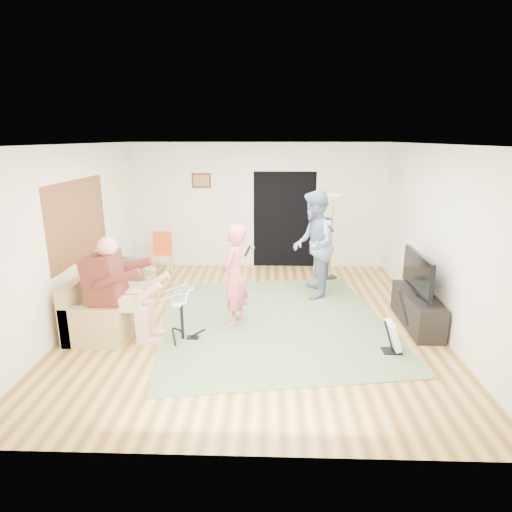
{
  "coord_description": "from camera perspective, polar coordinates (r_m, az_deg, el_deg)",
  "views": [
    {
      "loc": [
        0.24,
        -6.25,
        2.8
      ],
      "look_at": [
        0.02,
        0.3,
        0.97
      ],
      "focal_mm": 30.0,
      "sensor_mm": 36.0,
      "label": 1
    }
  ],
  "objects": [
    {
      "name": "floor",
      "position": [
        6.85,
        -0.23,
        -8.55
      ],
      "size": [
        6.0,
        6.0,
        0.0
      ],
      "primitive_type": "plane",
      "color": "brown",
      "rests_on": "ground"
    },
    {
      "name": "walls",
      "position": [
        6.42,
        -0.25,
        2.53
      ],
      "size": [
        5.5,
        6.0,
        2.7
      ],
      "primitive_type": null,
      "color": "silver",
      "rests_on": "floor"
    },
    {
      "name": "ceiling",
      "position": [
        6.25,
        -0.26,
        14.67
      ],
      "size": [
        6.0,
        6.0,
        0.0
      ],
      "primitive_type": "plane",
      "rotation": [
        3.14,
        0.0,
        0.0
      ],
      "color": "white",
      "rests_on": "walls"
    },
    {
      "name": "window_blinds",
      "position": [
        7.21,
        -22.6,
        4.4
      ],
      "size": [
        0.0,
        2.05,
        2.05
      ],
      "primitive_type": "plane",
      "rotation": [
        1.57,
        0.0,
        1.57
      ],
      "color": "brown",
      "rests_on": "walls"
    },
    {
      "name": "doorway",
      "position": [
        9.41,
        3.8,
        4.81
      ],
      "size": [
        2.1,
        0.0,
        2.1
      ],
      "primitive_type": "plane",
      "rotation": [
        1.57,
        0.0,
        0.0
      ],
      "color": "black",
      "rests_on": "walls"
    },
    {
      "name": "picture_frame",
      "position": [
        9.4,
        -7.31,
        9.95
      ],
      "size": [
        0.42,
        0.03,
        0.32
      ],
      "primitive_type": "cube",
      "color": "#3F2314",
      "rests_on": "walls"
    },
    {
      "name": "area_rug",
      "position": [
        6.81,
        2.21,
        -8.65
      ],
      "size": [
        3.95,
        4.25,
        0.02
      ],
      "primitive_type": "cube",
      "rotation": [
        0.0,
        0.0,
        0.15
      ],
      "color": "#526C42",
      "rests_on": "floor"
    },
    {
      "name": "sofa",
      "position": [
        7.16,
        -19.0,
        -6.0
      ],
      "size": [
        0.83,
        2.01,
        0.81
      ],
      "color": "tan",
      "rests_on": "floor"
    },
    {
      "name": "drummer",
      "position": [
        6.33,
        -17.57,
        -5.66
      ],
      "size": [
        0.97,
        0.54,
        1.5
      ],
      "color": "#5A2219",
      "rests_on": "sofa"
    },
    {
      "name": "drum_kit",
      "position": [
        6.21,
        -9.84,
        -8.28
      ],
      "size": [
        0.39,
        0.7,
        0.72
      ],
      "color": "black",
      "rests_on": "floor"
    },
    {
      "name": "singer",
      "position": [
        6.45,
        -2.89,
        -2.65
      ],
      "size": [
        0.53,
        0.66,
        1.57
      ],
      "primitive_type": "imported",
      "rotation": [
        0.0,
        0.0,
        -1.88
      ],
      "color": "#D35B66",
      "rests_on": "floor"
    },
    {
      "name": "microphone",
      "position": [
        6.33,
        -1.13,
        0.66
      ],
      "size": [
        0.06,
        0.06,
        0.24
      ],
      "primitive_type": null,
      "color": "black",
      "rests_on": "singer"
    },
    {
      "name": "guitarist",
      "position": [
        7.64,
        7.71,
        1.5
      ],
      "size": [
        0.79,
        0.98,
        1.92
      ],
      "primitive_type": "imported",
      "rotation": [
        0.0,
        0.0,
        -1.64
      ],
      "color": "slate",
      "rests_on": "floor"
    },
    {
      "name": "guitar_held",
      "position": [
        7.59,
        9.31,
        4.02
      ],
      "size": [
        0.13,
        0.6,
        0.26
      ],
      "primitive_type": null,
      "rotation": [
        0.0,
        0.0,
        0.01
      ],
      "color": "white",
      "rests_on": "guitarist"
    },
    {
      "name": "guitar_spare",
      "position": [
        6.07,
        17.89,
        -10.0
      ],
      "size": [
        0.32,
        0.29,
        0.9
      ],
      "color": "black",
      "rests_on": "floor"
    },
    {
      "name": "torchiere_lamp",
      "position": [
        8.65,
        10.13,
        4.53
      ],
      "size": [
        0.31,
        0.31,
        1.72
      ],
      "color": "black",
      "rests_on": "floor"
    },
    {
      "name": "dining_chair",
      "position": [
        9.01,
        -12.45,
        -0.72
      ],
      "size": [
        0.4,
        0.42,
        0.93
      ],
      "rotation": [
        0.0,
        0.0,
        -0.01
      ],
      "color": "tan",
      "rests_on": "floor"
    },
    {
      "name": "tv_cabinet",
      "position": [
        7.04,
        20.67,
        -6.71
      ],
      "size": [
        0.4,
        1.4,
        0.5
      ],
      "primitive_type": "cube",
      "color": "black",
      "rests_on": "floor"
    },
    {
      "name": "television",
      "position": [
        6.83,
        20.75,
        -2.05
      ],
      "size": [
        0.06,
        1.18,
        0.58
      ],
      "primitive_type": "cube",
      "color": "black",
      "rests_on": "tv_cabinet"
    }
  ]
}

